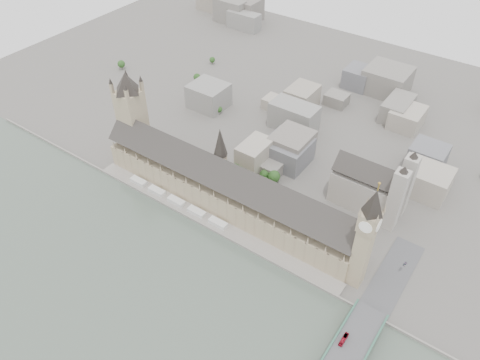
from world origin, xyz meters
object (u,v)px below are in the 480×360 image
Objects in this scene: car_approach at (405,264)px; elizabeth_tower at (367,233)px; westminster_abbey at (371,187)px; palace_of_westminster at (226,187)px; victoria_tower at (131,113)px; red_bus_north at (344,339)px.

elizabeth_tower is at bearing -126.99° from car_approach.
elizabeth_tower reaches higher than westminster_abbey.
palace_of_westminster is 134.09m from westminster_abbey.
palace_of_westminster is 2.47× the size of elizabeth_tower.
victoria_tower is 244.79m from westminster_abbey.
westminster_abbey is at bearing 34.17° from palace_of_westminster.
red_bus_north is (17.71, -59.88, -46.22)m from elizabeth_tower.
car_approach is (11.19, 90.59, -0.94)m from red_bus_north.
palace_of_westminster is 2.65× the size of victoria_tower.
westminster_abbey is (110.92, 75.30, 2.38)m from palace_of_westminster.
victoria_tower is at bearing 165.00° from red_bus_north.
victoria_tower is 1.47× the size of westminster_abbey.
car_approach is at bearing 6.50° from palace_of_westminster.
car_approach is (166.90, 19.01, -11.78)m from palace_of_westminster.
westminster_abbey is 5.86× the size of red_bus_north.
palace_of_westminster is 168.39m from car_approach.
elizabeth_tower is 1.07× the size of victoria_tower.
victoria_tower is (-122.00, 6.30, 32.50)m from palace_of_westminster.
victoria_tower reaches higher than palace_of_westminster.
red_bus_north is at bearing -73.52° from elizabeth_tower.
victoria_tower is at bearing 176.04° from elizabeth_tower.
westminster_abbey is at bearing 16.50° from victoria_tower.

